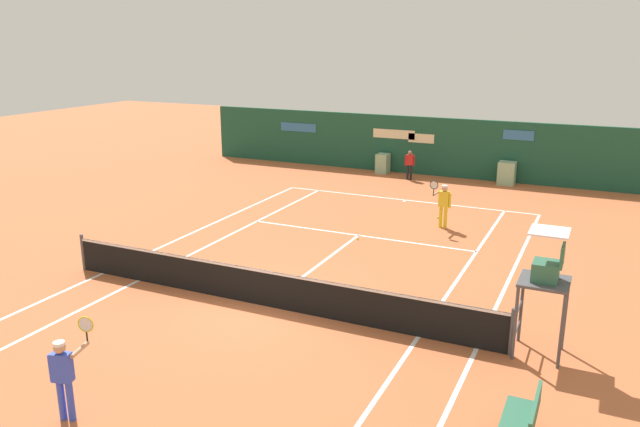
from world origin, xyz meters
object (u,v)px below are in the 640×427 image
player_on_baseline (443,202)px  ball_kid_centre_post (410,163)px  umpire_chair (546,276)px  tennis_ball_by_sideline (358,239)px  player_near_side (64,372)px  tennis_ball_mid_court (229,271)px  tennis_ball_near_service_line (438,217)px  player_bench (523,418)px

player_on_baseline → ball_kid_centre_post: size_ratio=1.29×
umpire_chair → player_on_baseline: bearing=27.0°
player_on_baseline → tennis_ball_by_sideline: size_ratio=26.25×
tennis_ball_by_sideline → player_near_side: bearing=-94.2°
ball_kid_centre_post → player_near_side: bearing=81.2°
umpire_chair → ball_kid_centre_post: bearing=26.4°
player_near_side → ball_kid_centre_post: player_near_side is taller
umpire_chair → ball_kid_centre_post: (-7.56, 15.23, -0.98)m
umpire_chair → tennis_ball_by_sideline: bearing=48.4°
player_on_baseline → umpire_chair: bearing=120.7°
umpire_chair → tennis_ball_mid_court: 8.90m
tennis_ball_mid_court → tennis_ball_near_service_line: bearing=63.3°
tennis_ball_mid_court → ball_kid_centre_post: bearing=85.6°
player_on_baseline → tennis_ball_mid_court: size_ratio=26.25×
player_near_side → tennis_ball_by_sideline: player_near_side is taller
tennis_ball_near_service_line → tennis_ball_by_sideline: size_ratio=1.00×
ball_kid_centre_post → tennis_ball_mid_court: (-1.06, -13.90, -0.77)m
player_near_side → tennis_ball_mid_court: 7.48m
player_near_side → tennis_ball_mid_court: player_near_side is taller
player_bench → tennis_ball_mid_court: bearing=61.8°
player_on_baseline → player_near_side: (-3.06, -14.15, -0.02)m
player_on_baseline → ball_kid_centre_post: (-3.40, 7.04, -0.14)m
umpire_chair → tennis_ball_mid_court: (-8.62, 1.33, -1.75)m
umpire_chair → tennis_ball_near_service_line: 10.54m
player_bench → ball_kid_centre_post: bearing=22.4°
tennis_ball_near_service_line → umpire_chair: bearing=-63.6°
tennis_ball_near_service_line → player_on_baseline: bearing=-68.3°
player_bench → tennis_ball_near_service_line: player_bench is taller
ball_kid_centre_post → tennis_ball_by_sideline: bearing=87.4°
ball_kid_centre_post → tennis_ball_by_sideline: (1.19, -9.58, -0.77)m
tennis_ball_mid_court → tennis_ball_by_sideline: 4.87m
player_bench → tennis_ball_near_service_line: bearing=20.4°
player_bench → tennis_ball_mid_court: 9.93m
player_on_baseline → tennis_ball_by_sideline: bearing=52.8°
umpire_chair → player_bench: 3.60m
ball_kid_centre_post → player_bench: bearing=102.7°
umpire_chair → tennis_ball_near_service_line: umpire_chair is taller
tennis_ball_by_sideline → player_on_baseline: bearing=49.0°
tennis_ball_mid_court → player_bench: bearing=-28.2°
player_bench → umpire_chair: bearing=1.9°
player_bench → ball_kid_centre_post: ball_kid_centre_post is taller
ball_kid_centre_post → tennis_ball_mid_court: 13.96m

